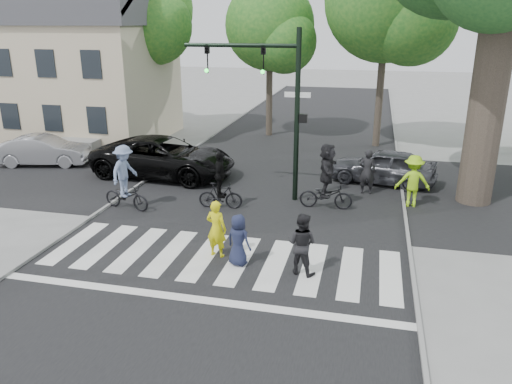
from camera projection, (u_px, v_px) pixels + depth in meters
ground at (210, 275)px, 12.77m from camera, size 120.00×120.00×0.00m
road_stem at (255, 208)px, 17.37m from camera, size 10.00×70.00×0.01m
road_cross at (272, 183)px, 20.13m from camera, size 70.00×10.00×0.01m
curb_left at (123, 196)px, 18.46m from camera, size 0.10×70.00×0.10m
curb_right at (406, 219)px, 16.25m from camera, size 0.10×70.00×0.10m
crosswalk at (218, 263)px, 13.37m from camera, size 10.00×3.85×0.01m
traffic_signal at (273, 91)px, 17.14m from camera, size 4.45×0.29×6.00m
bg_tree_0 at (66, 22)px, 28.52m from camera, size 5.46×5.20×8.97m
bg_tree_1 at (143, 12)px, 26.78m from camera, size 6.09×5.80×9.80m
bg_tree_2 at (274, 29)px, 26.59m from camera, size 5.04×4.80×8.40m
bg_tree_3 at (393, 5)px, 23.66m from camera, size 6.30×6.00×10.20m
house at (87, 68)px, 26.92m from camera, size 8.40×8.10×8.82m
pedestrian_woman at (216, 229)px, 13.57m from camera, size 0.66×0.50×1.62m
pedestrian_child at (238, 240)px, 13.12m from camera, size 0.81×0.66×1.42m
pedestrian_adult at (302, 244)px, 12.63m from camera, size 0.94×0.82×1.64m
cyclist_left at (125, 182)px, 17.00m from camera, size 1.87×1.27×2.26m
cyclist_mid at (220, 186)px, 17.12m from camera, size 1.56×0.96×2.00m
cyclist_right at (327, 180)px, 17.05m from camera, size 1.83×1.71×2.30m
car_suv at (164, 157)px, 20.74m from camera, size 6.09×3.11×1.65m
car_silver at (44, 150)px, 22.47m from camera, size 4.28×2.30×1.34m
car_grey at (383, 166)px, 19.88m from camera, size 4.36×2.43×1.40m
bystander_hivis at (413, 181)px, 17.29m from camera, size 1.23×0.76×1.84m
bystander_dark at (367, 172)px, 18.60m from camera, size 0.63×0.42×1.72m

